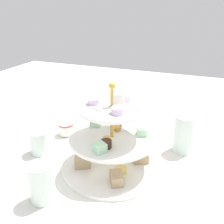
# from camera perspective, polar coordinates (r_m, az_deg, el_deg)

# --- Properties ---
(ground_plane) EXTENTS (2.40, 2.40, 0.00)m
(ground_plane) POSITION_cam_1_polar(r_m,az_deg,el_deg) (0.81, 0.00, -12.06)
(ground_plane) COLOR silver
(tiered_serving_stand) EXTENTS (0.31, 0.31, 0.27)m
(tiered_serving_stand) POSITION_cam_1_polar(r_m,az_deg,el_deg) (0.77, 0.04, -7.20)
(tiered_serving_stand) COLOR white
(tiered_serving_stand) RESTS_ON ground_plane
(water_glass_tall_right) EXTENTS (0.07, 0.07, 0.13)m
(water_glass_tall_right) POSITION_cam_1_polar(r_m,az_deg,el_deg) (0.89, 15.56, -4.71)
(water_glass_tall_right) COLOR silver
(water_glass_tall_right) RESTS_ON ground_plane
(water_glass_short_left) EXTENTS (0.06, 0.06, 0.08)m
(water_glass_short_left) POSITION_cam_1_polar(r_m,az_deg,el_deg) (0.89, -15.89, -6.50)
(water_glass_short_left) COLOR silver
(water_glass_short_left) RESTS_ON ground_plane
(teacup_with_saucer) EXTENTS (0.09, 0.09, 0.05)m
(teacup_with_saucer) POSITION_cam_1_polar(r_m,az_deg,el_deg) (0.99, -10.17, -3.84)
(teacup_with_saucer) COLOR white
(teacup_with_saucer) RESTS_ON ground_plane
(butter_knife_right) EXTENTS (0.17, 0.04, 0.00)m
(butter_knife_right) POSITION_cam_1_polar(r_m,az_deg,el_deg) (1.08, 1.53, -2.54)
(butter_knife_right) COLOR silver
(butter_knife_right) RESTS_ON ground_plane
(water_glass_mid_back) EXTENTS (0.06, 0.06, 0.11)m
(water_glass_mid_back) POSITION_cam_1_polar(r_m,az_deg,el_deg) (0.69, -15.67, -14.97)
(water_glass_mid_back) COLOR silver
(water_glass_mid_back) RESTS_ON ground_plane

